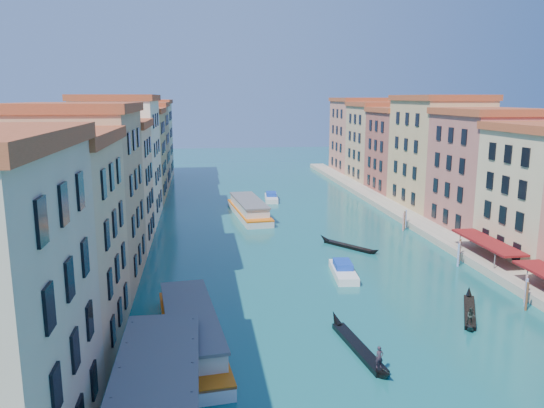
{
  "coord_description": "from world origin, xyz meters",
  "views": [
    {
      "loc": [
        -12.87,
        -20.11,
        20.56
      ],
      "look_at": [
        -3.87,
        45.4,
        7.23
      ],
      "focal_mm": 35.0,
      "sensor_mm": 36.0,
      "label": 1
    }
  ],
  "objects_px": {
    "vaporetto_stop": "(158,396)",
    "vaporetto_near": "(191,330)",
    "vaporetto_far": "(249,208)",
    "gondola_right": "(470,311)",
    "gondola_fore": "(358,346)"
  },
  "relations": [
    {
      "from": "vaporetto_stop",
      "to": "vaporetto_near",
      "type": "bearing_deg",
      "value": 78.91
    },
    {
      "from": "vaporetto_far",
      "to": "gondola_right",
      "type": "bearing_deg",
      "value": -75.5
    },
    {
      "from": "vaporetto_far",
      "to": "gondola_fore",
      "type": "xyz_separation_m",
      "value": [
        4.21,
        -51.85,
        -0.92
      ]
    },
    {
      "from": "vaporetto_near",
      "to": "gondola_right",
      "type": "relative_size",
      "value": 1.98
    },
    {
      "from": "gondola_right",
      "to": "gondola_fore",
      "type": "bearing_deg",
      "value": -129.25
    },
    {
      "from": "vaporetto_stop",
      "to": "gondola_right",
      "type": "xyz_separation_m",
      "value": [
        28.53,
        12.8,
        -1.03
      ]
    },
    {
      "from": "gondola_fore",
      "to": "gondola_right",
      "type": "bearing_deg",
      "value": 16.72
    },
    {
      "from": "vaporetto_near",
      "to": "gondola_right",
      "type": "xyz_separation_m",
      "value": [
        26.53,
        2.6,
        -0.88
      ]
    },
    {
      "from": "vaporetto_stop",
      "to": "gondola_fore",
      "type": "xyz_separation_m",
      "value": [
        15.75,
        7.18,
        -1.04
      ]
    },
    {
      "from": "vaporetto_stop",
      "to": "gondola_right",
      "type": "distance_m",
      "value": 31.29
    },
    {
      "from": "vaporetto_stop",
      "to": "gondola_fore",
      "type": "height_order",
      "value": "vaporetto_stop"
    },
    {
      "from": "vaporetto_near",
      "to": "vaporetto_far",
      "type": "relative_size",
      "value": 0.98
    },
    {
      "from": "vaporetto_stop",
      "to": "vaporetto_far",
      "type": "relative_size",
      "value": 0.82
    },
    {
      "from": "vaporetto_stop",
      "to": "gondola_fore",
      "type": "relative_size",
      "value": 1.38
    },
    {
      "from": "vaporetto_far",
      "to": "gondola_fore",
      "type": "bearing_deg",
      "value": -91.05
    }
  ]
}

